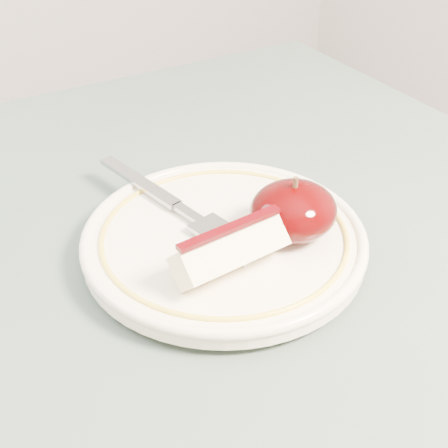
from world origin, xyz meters
TOP-DOWN VIEW (x-y plane):
  - plate at (0.11, 0.08)m, footprint 0.22×0.22m
  - apple_half at (0.15, 0.05)m, footprint 0.07×0.06m
  - apple_wedge at (0.09, 0.04)m, footprint 0.09×0.04m
  - fork at (0.09, 0.12)m, footprint 0.06×0.19m

SIDE VIEW (x-z plane):
  - plate at x=0.11m, z-range 0.75..0.77m
  - fork at x=0.09m, z-range 0.77..0.78m
  - apple_wedge at x=0.09m, z-range 0.77..0.81m
  - apple_half at x=0.15m, z-range 0.76..0.81m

